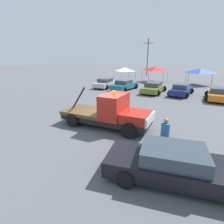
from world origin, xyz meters
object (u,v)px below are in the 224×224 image
object	(u,v)px
parked_car_silver	(106,83)
tow_truck	(110,113)
parked_car_olive	(154,88)
utility_pole	(148,56)
foreground_car	(178,166)
parked_car_navy	(181,90)
parked_car_teal	(124,85)
canopy_tent_white	(125,69)
parked_car_orange	(218,94)
person_near_truck	(165,134)
canopy_tent_blue	(200,71)
canopy_tent_red	(156,68)

from	to	relation	value
parked_car_silver	tow_truck	bearing A→B (deg)	-151.46
parked_car_olive	utility_pole	distance (m)	21.48
foreground_car	parked_car_navy	size ratio (longest dim) A/B	1.22
foreground_car	parked_car_silver	distance (m)	20.53
parked_car_teal	parked_car_olive	distance (m)	4.12
tow_truck	foreground_car	xyz separation A→B (m)	(4.71, -3.33, -0.29)
canopy_tent_white	utility_pole	size ratio (longest dim) A/B	0.38
parked_car_orange	utility_pole	distance (m)	25.22
parked_car_olive	canopy_tent_white	world-z (taller)	canopy_tent_white
foreground_car	canopy_tent_white	xyz separation A→B (m)	(-13.59, 24.61, 1.42)
tow_truck	parked_car_olive	size ratio (longest dim) A/B	1.26
foreground_car	person_near_truck	bearing A→B (deg)	106.04
tow_truck	parked_car_olive	bearing A→B (deg)	90.20
parked_car_teal	parked_car_olive	size ratio (longest dim) A/B	1.01
parked_car_olive	canopy_tent_blue	bearing A→B (deg)	-25.86
parked_car_orange	canopy_tent_red	size ratio (longest dim) A/B	1.18
person_near_truck	tow_truck	bearing A→B (deg)	24.63
parked_car_navy	parked_car_orange	size ratio (longest dim) A/B	1.08
person_near_truck	canopy_tent_blue	distance (m)	23.69
tow_truck	person_near_truck	distance (m)	4.15
foreground_car	person_near_truck	xyz separation A→B (m)	(-0.90, 1.68, 0.38)
tow_truck	parked_car_silver	size ratio (longest dim) A/B	1.27
tow_truck	parked_car_orange	size ratio (longest dim) A/B	1.40
parked_car_silver	parked_car_teal	world-z (taller)	same
person_near_truck	parked_car_silver	xyz separation A→B (m)	(-11.81, 14.45, -0.38)
parked_car_teal	canopy_tent_red	size ratio (longest dim) A/B	1.31
parked_car_teal	canopy_tent_white	world-z (taller)	canopy_tent_white
parked_car_navy	utility_pole	world-z (taller)	utility_pole
parked_car_olive	canopy_tent_white	size ratio (longest dim) A/B	1.52
canopy_tent_red	tow_truck	bearing A→B (deg)	-81.47
parked_car_navy	canopy_tent_blue	world-z (taller)	canopy_tent_blue
foreground_car	canopy_tent_blue	size ratio (longest dim) A/B	1.56
person_near_truck	parked_car_navy	size ratio (longest dim) A/B	0.38
foreground_car	parked_car_navy	bearing A→B (deg)	85.88
foreground_car	person_near_truck	world-z (taller)	person_near_truck
foreground_car	parked_car_orange	size ratio (longest dim) A/B	1.31
person_near_truck	parked_car_navy	bearing A→B (deg)	-36.83
tow_truck	canopy_tent_blue	xyz separation A→B (m)	(3.81, 22.02, 1.29)
tow_truck	parked_car_teal	size ratio (longest dim) A/B	1.25
parked_car_silver	parked_car_orange	xyz separation A→B (m)	(14.22, -1.05, -0.00)
person_near_truck	parked_car_orange	distance (m)	13.62
parked_car_olive	parked_car_silver	bearing A→B (deg)	85.57
canopy_tent_white	canopy_tent_blue	world-z (taller)	canopy_tent_blue
parked_car_orange	canopy_tent_white	xyz separation A→B (m)	(-15.10, 9.52, 1.42)
parked_car_silver	canopy_tent_white	xyz separation A→B (m)	(-0.88, 8.48, 1.42)
parked_car_orange	utility_pole	bearing A→B (deg)	33.56
tow_truck	parked_car_olive	distance (m)	12.36
parked_car_orange	parked_car_olive	bearing A→B (deg)	83.62
parked_car_silver	parked_car_teal	bearing A→B (deg)	-98.92
parked_car_silver	canopy_tent_red	bearing A→B (deg)	-29.58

